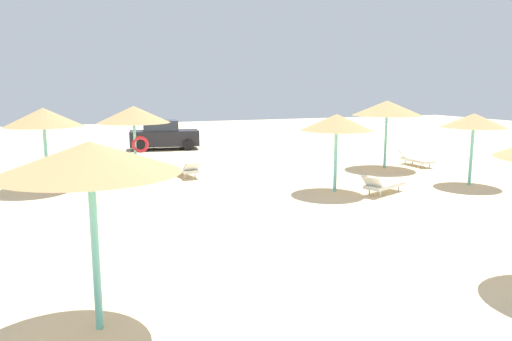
{
  "coord_description": "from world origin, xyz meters",
  "views": [
    {
      "loc": [
        -5.39,
        -10.5,
        3.73
      ],
      "look_at": [
        0.0,
        3.0,
        1.2
      ],
      "focal_mm": 34.18,
      "sensor_mm": 36.0,
      "label": 1
    }
  ],
  "objects_px": {
    "parasol_2": "(43,117)",
    "lounger_0": "(382,185)",
    "parasol_0": "(337,123)",
    "bench_0": "(129,163)",
    "lounger_3": "(186,169)",
    "parasol_7": "(474,121)",
    "parasol_5": "(90,158)",
    "lounger_2": "(9,176)",
    "parked_car": "(164,135)",
    "lounger_4": "(415,159)",
    "parasol_4": "(387,108)",
    "parasol_3": "(134,115)"
  },
  "relations": [
    {
      "from": "parasol_0",
      "to": "bench_0",
      "type": "distance_m",
      "value": 9.68
    },
    {
      "from": "parasol_3",
      "to": "lounger_4",
      "type": "relative_size",
      "value": 1.54
    },
    {
      "from": "parasol_7",
      "to": "lounger_4",
      "type": "relative_size",
      "value": 1.43
    },
    {
      "from": "parasol_5",
      "to": "lounger_3",
      "type": "relative_size",
      "value": 1.5
    },
    {
      "from": "parasol_4",
      "to": "parasol_7",
      "type": "bearing_deg",
      "value": -81.79
    },
    {
      "from": "parasol_0",
      "to": "lounger_4",
      "type": "xyz_separation_m",
      "value": [
        6.56,
        3.63,
        -2.15
      ]
    },
    {
      "from": "parasol_2",
      "to": "lounger_4",
      "type": "distance_m",
      "value": 16.26
    },
    {
      "from": "parasol_0",
      "to": "parasol_7",
      "type": "distance_m",
      "value": 5.47
    },
    {
      "from": "parasol_7",
      "to": "lounger_0",
      "type": "height_order",
      "value": "parasol_7"
    },
    {
      "from": "bench_0",
      "to": "parked_car",
      "type": "distance_m",
      "value": 7.65
    },
    {
      "from": "parked_car",
      "to": "parasol_0",
      "type": "bearing_deg",
      "value": -76.79
    },
    {
      "from": "parasol_7",
      "to": "lounger_4",
      "type": "height_order",
      "value": "parasol_7"
    },
    {
      "from": "parasol_0",
      "to": "parasol_4",
      "type": "distance_m",
      "value": 5.96
    },
    {
      "from": "lounger_3",
      "to": "parasol_5",
      "type": "bearing_deg",
      "value": -109.59
    },
    {
      "from": "parasol_2",
      "to": "lounger_0",
      "type": "height_order",
      "value": "parasol_2"
    },
    {
      "from": "parasol_7",
      "to": "parasol_0",
      "type": "bearing_deg",
      "value": 171.03
    },
    {
      "from": "lounger_2",
      "to": "parasol_7",
      "type": "bearing_deg",
      "value": -21.89
    },
    {
      "from": "parasol_2",
      "to": "bench_0",
      "type": "height_order",
      "value": "parasol_2"
    },
    {
      "from": "lounger_3",
      "to": "parked_car",
      "type": "distance_m",
      "value": 9.27
    },
    {
      "from": "lounger_3",
      "to": "parked_car",
      "type": "relative_size",
      "value": 0.46
    },
    {
      "from": "parasol_7",
      "to": "lounger_2",
      "type": "bearing_deg",
      "value": 158.11
    },
    {
      "from": "parasol_4",
      "to": "lounger_0",
      "type": "xyz_separation_m",
      "value": [
        -3.37,
        -4.45,
        -2.42
      ]
    },
    {
      "from": "parasol_0",
      "to": "parasol_2",
      "type": "relative_size",
      "value": 0.94
    },
    {
      "from": "parasol_4",
      "to": "lounger_0",
      "type": "height_order",
      "value": "parasol_4"
    },
    {
      "from": "parasol_0",
      "to": "bench_0",
      "type": "height_order",
      "value": "parasol_0"
    },
    {
      "from": "parasol_5",
      "to": "lounger_2",
      "type": "relative_size",
      "value": 1.54
    },
    {
      "from": "parasol_3",
      "to": "parked_car",
      "type": "relative_size",
      "value": 0.69
    },
    {
      "from": "parasol_2",
      "to": "parasol_3",
      "type": "bearing_deg",
      "value": 19.84
    },
    {
      "from": "parasol_4",
      "to": "parasol_5",
      "type": "relative_size",
      "value": 1.06
    },
    {
      "from": "parasol_0",
      "to": "lounger_3",
      "type": "bearing_deg",
      "value": 130.66
    },
    {
      "from": "parasol_5",
      "to": "parked_car",
      "type": "height_order",
      "value": "parasol_5"
    },
    {
      "from": "parasol_0",
      "to": "parked_car",
      "type": "bearing_deg",
      "value": 103.21
    },
    {
      "from": "lounger_0",
      "to": "lounger_3",
      "type": "bearing_deg",
      "value": 134.07
    },
    {
      "from": "lounger_3",
      "to": "bench_0",
      "type": "distance_m",
      "value": 2.97
    },
    {
      "from": "lounger_0",
      "to": "bench_0",
      "type": "xyz_separation_m",
      "value": [
        -7.65,
        7.96,
        0.03
      ]
    },
    {
      "from": "lounger_2",
      "to": "parasol_2",
      "type": "bearing_deg",
      "value": -42.89
    },
    {
      "from": "parasol_4",
      "to": "parasol_5",
      "type": "distance_m",
      "value": 17.19
    },
    {
      "from": "parasol_2",
      "to": "parasol_5",
      "type": "height_order",
      "value": "parasol_2"
    },
    {
      "from": "parasol_0",
      "to": "parasol_4",
      "type": "relative_size",
      "value": 0.89
    },
    {
      "from": "parasol_5",
      "to": "bench_0",
      "type": "relative_size",
      "value": 1.91
    },
    {
      "from": "parasol_0",
      "to": "parasol_7",
      "type": "xyz_separation_m",
      "value": [
        5.4,
        -0.85,
        -0.02
      ]
    },
    {
      "from": "parasol_2",
      "to": "bench_0",
      "type": "distance_m",
      "value": 4.78
    },
    {
      "from": "parasol_7",
      "to": "lounger_2",
      "type": "xyz_separation_m",
      "value": [
        -16.3,
        6.55,
        -2.12
      ]
    },
    {
      "from": "lounger_2",
      "to": "lounger_4",
      "type": "bearing_deg",
      "value": -6.74
    },
    {
      "from": "parasol_7",
      "to": "bench_0",
      "type": "distance_m",
      "value": 14.25
    },
    {
      "from": "parasol_0",
      "to": "parasol_2",
      "type": "bearing_deg",
      "value": 155.13
    },
    {
      "from": "parasol_5",
      "to": "bench_0",
      "type": "bearing_deg",
      "value": 80.87
    },
    {
      "from": "parasol_0",
      "to": "parasol_2",
      "type": "distance_m",
      "value": 10.49
    },
    {
      "from": "lounger_4",
      "to": "lounger_2",
      "type": "bearing_deg",
      "value": 173.26
    },
    {
      "from": "lounger_0",
      "to": "bench_0",
      "type": "relative_size",
      "value": 1.29
    }
  ]
}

